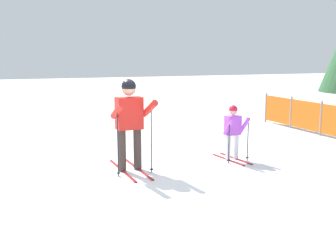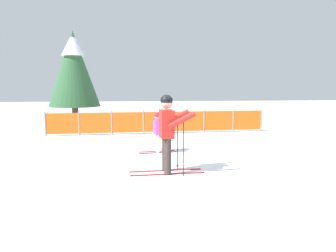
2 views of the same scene
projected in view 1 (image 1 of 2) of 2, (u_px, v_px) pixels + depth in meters
ground_plane at (138, 174)px, 7.73m from camera, size 60.00×60.00×0.00m
skier_adult at (130, 116)px, 7.76m from camera, size 1.64×0.76×1.72m
skier_child at (233, 128)px, 8.61m from camera, size 1.10×0.54×1.14m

